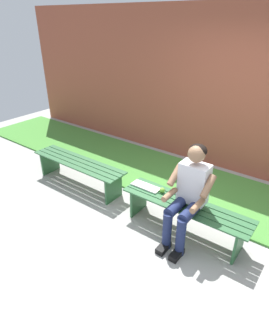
% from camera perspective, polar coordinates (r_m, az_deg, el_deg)
% --- Properties ---
extents(ground_plane, '(10.00, 7.00, 0.04)m').
position_cam_1_polar(ground_plane, '(3.70, -11.98, -14.77)').
color(ground_plane, '#9E9E99').
extents(grass_strip, '(9.00, 1.49, 0.03)m').
position_cam_1_polar(grass_strip, '(4.99, 5.99, -1.43)').
color(grass_strip, '#478C38').
rests_on(grass_strip, ground).
extents(brick_wall, '(9.50, 0.24, 2.70)m').
position_cam_1_polar(brick_wall, '(5.20, 17.47, 14.58)').
color(brick_wall, '#9E4C38').
rests_on(brick_wall, ground).
extents(bench_near, '(1.67, 0.41, 0.43)m').
position_cam_1_polar(bench_near, '(3.62, 10.10, -8.49)').
color(bench_near, '#2D6038').
rests_on(bench_near, ground).
extents(bench_far, '(1.73, 0.41, 0.43)m').
position_cam_1_polar(bench_far, '(4.64, -11.29, 0.21)').
color(bench_far, '#2D6038').
rests_on(bench_far, ground).
extents(person_seated, '(0.50, 0.69, 1.24)m').
position_cam_1_polar(person_seated, '(3.33, 10.84, -4.93)').
color(person_seated, silver).
rests_on(person_seated, ground).
extents(apple, '(0.07, 0.07, 0.07)m').
position_cam_1_polar(apple, '(3.72, 5.62, -4.49)').
color(apple, '#72B738').
rests_on(apple, bench_near).
extents(book_open, '(0.41, 0.16, 0.02)m').
position_cam_1_polar(book_open, '(3.83, 2.29, -3.80)').
color(book_open, white).
rests_on(book_open, bench_near).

